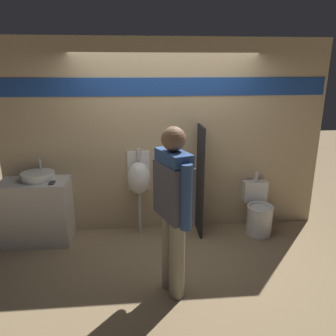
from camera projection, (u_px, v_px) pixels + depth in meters
ground_plane at (169, 246)px, 4.43m from camera, size 16.00×16.00×0.00m
display_wall at (165, 138)px, 4.60m from camera, size 4.54×0.07×2.70m
sink_counter at (37, 211)px, 4.45m from camera, size 0.88×0.51×0.87m
sink_basin at (38, 176)px, 4.36m from camera, size 0.43×0.43×0.24m
cell_phone at (52, 183)px, 4.24m from camera, size 0.07×0.14×0.01m
divider_near_counter at (200, 181)px, 4.58m from camera, size 0.03×0.43×1.57m
urinal_near_counter at (139, 178)px, 4.56m from camera, size 0.33×0.30×1.24m
toilet at (258, 213)px, 4.72m from camera, size 0.38×0.54×0.87m
person_in_vest at (173, 202)px, 3.23m from camera, size 0.38×0.59×1.79m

